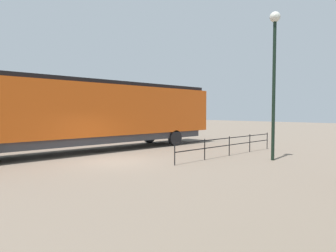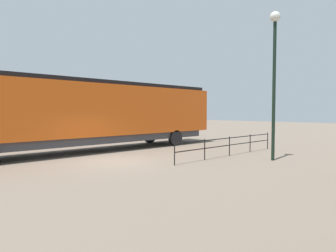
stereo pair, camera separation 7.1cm
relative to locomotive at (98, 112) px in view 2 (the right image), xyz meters
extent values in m
plane|color=#756656|center=(4.17, -1.55, -2.39)|extent=(120.00, 120.00, 0.00)
cube|color=#D15114|center=(0.00, -0.53, 0.12)|extent=(3.12, 18.49, 3.03)
cube|color=black|center=(0.00, 7.55, -0.33)|extent=(3.00, 2.32, 2.12)
cube|color=black|center=(0.00, -0.53, 1.76)|extent=(2.81, 17.75, 0.24)
cube|color=#38383D|center=(0.00, -0.53, -1.62)|extent=(2.81, 17.01, 0.45)
cylinder|color=black|center=(-1.41, 5.39, -1.84)|extent=(0.30, 1.10, 1.10)
cylinder|color=black|center=(1.41, 5.39, -1.84)|extent=(0.30, 1.10, 1.10)
cylinder|color=black|center=(9.27, 4.38, 1.05)|extent=(0.16, 0.16, 6.89)
sphere|color=silver|center=(9.27, 4.38, 4.65)|extent=(0.51, 0.51, 0.51)
cube|color=black|center=(6.88, 4.10, -1.41)|extent=(0.04, 8.52, 0.04)
cube|color=black|center=(6.88, 4.10, -1.81)|extent=(0.04, 8.52, 0.04)
cylinder|color=black|center=(6.88, -0.16, -1.86)|extent=(0.05, 0.05, 1.07)
cylinder|color=black|center=(6.88, 1.97, -1.86)|extent=(0.05, 0.05, 1.07)
cylinder|color=black|center=(6.88, 4.10, -1.86)|extent=(0.05, 0.05, 1.07)
cylinder|color=black|center=(6.88, 6.23, -1.86)|extent=(0.05, 0.05, 1.07)
cylinder|color=black|center=(6.88, 8.36, -1.86)|extent=(0.05, 0.05, 1.07)
camera|label=1|loc=(16.29, -9.64, 0.03)|focal=31.93mm
camera|label=2|loc=(16.34, -9.59, 0.03)|focal=31.93mm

